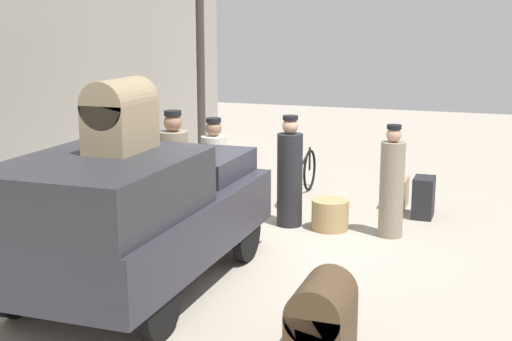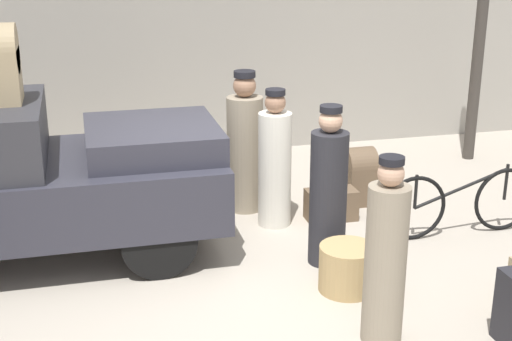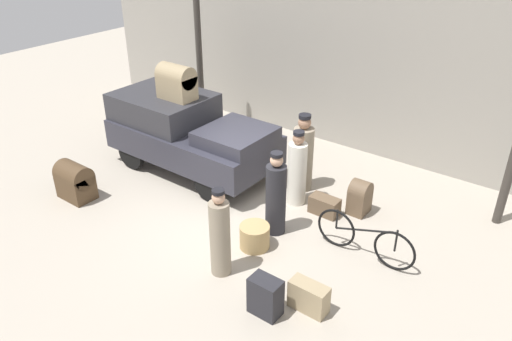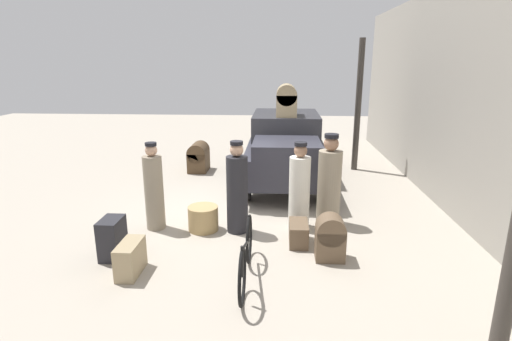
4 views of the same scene
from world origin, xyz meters
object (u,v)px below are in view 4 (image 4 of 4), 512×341
object	(u,v)px
porter_lifting_near_truck	(237,191)
porter_with_bicycle	(299,189)
wicker_basket	(203,218)
conductor_in_dark_uniform	(154,190)
truck	(286,147)
porter_standing_middle	(329,184)
suitcase_tan_flat	(298,233)
bicycle	(246,255)
trunk_barrel_dark	(330,237)
suitcase_small_leather	(112,238)
trunk_on_truck_roof	(286,100)
suitcase_black_upright	(130,258)
trunk_wicker_pale	(199,157)

from	to	relation	value
porter_lifting_near_truck	porter_with_bicycle	size ratio (longest dim) A/B	1.03
wicker_basket	conductor_in_dark_uniform	bearing A→B (deg)	-92.26
truck	porter_standing_middle	size ratio (longest dim) A/B	2.27
porter_standing_middle	suitcase_tan_flat	world-z (taller)	porter_standing_middle
porter_standing_middle	suitcase_tan_flat	bearing A→B (deg)	-32.95
bicycle	porter_standing_middle	bearing A→B (deg)	147.39
porter_lifting_near_truck	trunk_barrel_dark	size ratio (longest dim) A/B	2.31
suitcase_small_leather	trunk_on_truck_roof	world-z (taller)	trunk_on_truck_roof
porter_lifting_near_truck	trunk_barrel_dark	bearing A→B (deg)	57.87
porter_standing_middle	suitcase_black_upright	xyz separation A→B (m)	(2.04, -3.03, -0.53)
suitcase_tan_flat	suitcase_black_upright	distance (m)	2.70
porter_lifting_near_truck	trunk_wicker_pale	xyz separation A→B (m)	(-4.01, -1.51, -0.35)
wicker_basket	conductor_in_dark_uniform	world-z (taller)	conductor_in_dark_uniform
truck	suitcase_small_leather	bearing A→B (deg)	-33.11
trunk_barrel_dark	trunk_on_truck_roof	size ratio (longest dim) A/B	0.88
porter_lifting_near_truck	bicycle	bearing A→B (deg)	10.03
conductor_in_dark_uniform	trunk_barrel_dark	world-z (taller)	conductor_in_dark_uniform
truck	suitcase_tan_flat	distance (m)	3.57
bicycle	porter_standing_middle	distance (m)	2.56
wicker_basket	trunk_on_truck_roof	world-z (taller)	trunk_on_truck_roof
truck	wicker_basket	size ratio (longest dim) A/B	7.16
suitcase_tan_flat	trunk_on_truck_roof	world-z (taller)	trunk_on_truck_roof
suitcase_small_leather	suitcase_black_upright	size ratio (longest dim) A/B	1.04
suitcase_tan_flat	truck	bearing A→B (deg)	-176.88
conductor_in_dark_uniform	suitcase_tan_flat	distance (m)	2.68
trunk_on_truck_roof	porter_lifting_near_truck	bearing A→B (deg)	-15.01
porter_standing_middle	suitcase_tan_flat	size ratio (longest dim) A/B	2.89
bicycle	porter_with_bicycle	distance (m)	2.10
bicycle	trunk_wicker_pale	bearing A→B (deg)	-162.36
suitcase_tan_flat	trunk_wicker_pale	bearing A→B (deg)	-149.87
porter_lifting_near_truck	suitcase_black_upright	world-z (taller)	porter_lifting_near_truck
suitcase_small_leather	porter_lifting_near_truck	bearing A→B (deg)	121.09
suitcase_black_upright	wicker_basket	bearing A→B (deg)	154.81
truck	porter_standing_middle	world-z (taller)	porter_standing_middle
truck	wicker_basket	xyz separation A→B (m)	(3.04, -1.50, -0.70)
porter_lifting_near_truck	porter_standing_middle	size ratio (longest dim) A/B	0.97
bicycle	porter_standing_middle	world-z (taller)	porter_standing_middle
trunk_on_truck_roof	bicycle	bearing A→B (deg)	-6.76
suitcase_black_upright	trunk_barrel_dark	bearing A→B (deg)	102.06
suitcase_tan_flat	suitcase_black_upright	xyz separation A→B (m)	(1.14, -2.44, 0.06)
suitcase_tan_flat	trunk_on_truck_roof	xyz separation A→B (m)	(-3.72, -0.19, 1.86)
wicker_basket	trunk_wicker_pale	bearing A→B (deg)	-167.50
porter_standing_middle	suitcase_tan_flat	distance (m)	1.23
bicycle	porter_standing_middle	size ratio (longest dim) A/B	1.08
suitcase_black_upright	trunk_wicker_pale	xyz separation A→B (m)	(-5.59, -0.14, 0.16)
bicycle	truck	bearing A→B (deg)	172.91
porter_standing_middle	bicycle	bearing A→B (deg)	-32.61
porter_lifting_near_truck	truck	bearing A→B (deg)	163.91
porter_with_bicycle	suitcase_tan_flat	distance (m)	0.88
porter_standing_middle	suitcase_tan_flat	xyz separation A→B (m)	(0.90, -0.58, -0.59)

